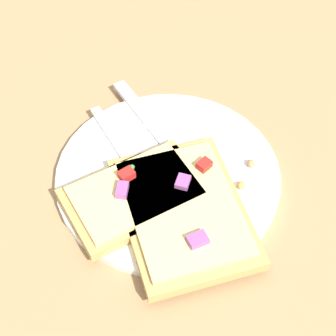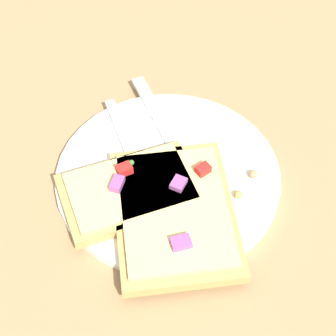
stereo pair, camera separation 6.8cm
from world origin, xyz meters
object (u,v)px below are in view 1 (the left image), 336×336
(fork, at_px, (135,168))
(knife, at_px, (153,126))
(pizza_slice_main, at_px, (184,211))
(plate, at_px, (168,176))
(pizza_slice_corner, at_px, (135,195))

(fork, relative_size, knife, 0.92)
(knife, bearing_deg, fork, -49.08)
(knife, bearing_deg, pizza_slice_main, -16.54)
(plate, bearing_deg, knife, -38.93)
(pizza_slice_main, bearing_deg, fork, 23.66)
(plate, bearing_deg, pizza_slice_main, 142.62)
(fork, bearing_deg, pizza_slice_main, 11.98)
(knife, height_order, pizza_slice_main, pizza_slice_main)
(fork, relative_size, pizza_slice_corner, 1.06)
(pizza_slice_main, bearing_deg, plate, -0.78)
(fork, xyz_separation_m, pizza_slice_main, (-0.09, 0.02, 0.01))
(plate, xyz_separation_m, knife, (0.06, -0.05, 0.01))
(fork, xyz_separation_m, knife, (0.02, -0.07, 0.00))
(plate, bearing_deg, fork, 27.25)
(plate, relative_size, pizza_slice_main, 1.19)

